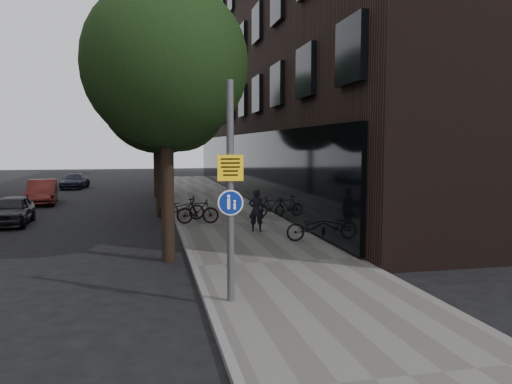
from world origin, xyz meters
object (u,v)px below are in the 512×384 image
object	(u,v)px
parked_car_near	(12,210)
parked_bike_facade_near	(313,227)
signpost	(230,191)
pedestrian	(256,210)

from	to	relation	value
parked_car_near	parked_bike_facade_near	bearing A→B (deg)	-33.76
parked_car_near	signpost	bearing A→B (deg)	-62.47
signpost	parked_bike_facade_near	world-z (taller)	signpost
signpost	parked_car_near	distance (m)	13.81
pedestrian	parked_bike_facade_near	size ratio (longest dim) A/B	0.88
parked_bike_facade_near	parked_car_near	bearing A→B (deg)	62.52
pedestrian	parked_car_near	distance (m)	9.99
parked_bike_facade_near	parked_car_near	world-z (taller)	parked_car_near
signpost	pedestrian	distance (m)	8.07
signpost	pedestrian	size ratio (longest dim) A/B	2.84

